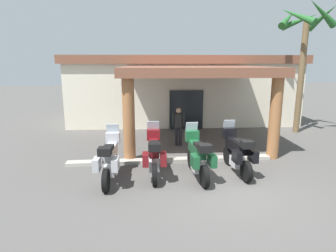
{
  "coord_description": "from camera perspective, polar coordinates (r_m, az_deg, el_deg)",
  "views": [
    {
      "loc": [
        -2.55,
        -7.45,
        3.56
      ],
      "look_at": [
        -1.46,
        3.01,
        1.2
      ],
      "focal_mm": 30.53,
      "sensor_mm": 36.0,
      "label": 1
    }
  ],
  "objects": [
    {
      "name": "curb_strip",
      "position": [
        10.5,
        0.57,
        -6.82
      ],
      "size": [
        7.42,
        0.36,
        0.12
      ],
      "primitive_type": "cube",
      "color": "#ADA89E",
      "rests_on": "ground_plane"
    },
    {
      "name": "motorcycle_green",
      "position": [
        8.98,
        6.01,
        -6.0
      ],
      "size": [
        0.73,
        2.21,
        1.61
      ],
      "rotation": [
        0.0,
        0.0,
        1.63
      ],
      "color": "black",
      "rests_on": "ground_plane"
    },
    {
      "name": "motel_building",
      "position": [
        17.95,
        2.64,
        7.73
      ],
      "size": [
        13.62,
        11.84,
        3.92
      ],
      "rotation": [
        0.0,
        0.0,
        -0.04
      ],
      "color": "silver",
      "rests_on": "ground_plane"
    },
    {
      "name": "pedestrian",
      "position": [
        12.3,
        2.1,
        0.4
      ],
      "size": [
        0.51,
        0.32,
        1.65
      ],
      "rotation": [
        0.0,
        0.0,
        4.43
      ],
      "color": "black",
      "rests_on": "ground_plane"
    },
    {
      "name": "ground_plane",
      "position": [
        8.64,
        12.04,
        -11.97
      ],
      "size": [
        80.0,
        80.0,
        0.0
      ],
      "primitive_type": "plane",
      "color": "#514F4C"
    },
    {
      "name": "palm_tree_near_portico",
      "position": [
        15.96,
        25.54,
        15.9
      ],
      "size": [
        2.6,
        2.7,
        6.37
      ],
      "color": "brown",
      "rests_on": "ground_plane"
    },
    {
      "name": "motorcycle_black",
      "position": [
        9.57,
        13.69,
        -5.11
      ],
      "size": [
        0.72,
        2.21,
        1.61
      ],
      "rotation": [
        0.0,
        0.0,
        1.62
      ],
      "color": "black",
      "rests_on": "ground_plane"
    },
    {
      "name": "motorcycle_silver",
      "position": [
        8.84,
        -11.58,
        -6.51
      ],
      "size": [
        0.73,
        2.21,
        1.61
      ],
      "rotation": [
        0.0,
        0.0,
        1.51
      ],
      "color": "black",
      "rests_on": "ground_plane"
    },
    {
      "name": "motorcycle_maroon",
      "position": [
        9.08,
        -2.81,
        -5.74
      ],
      "size": [
        0.71,
        2.21,
        1.61
      ],
      "rotation": [
        0.0,
        0.0,
        1.54
      ],
      "color": "black",
      "rests_on": "ground_plane"
    }
  ]
}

